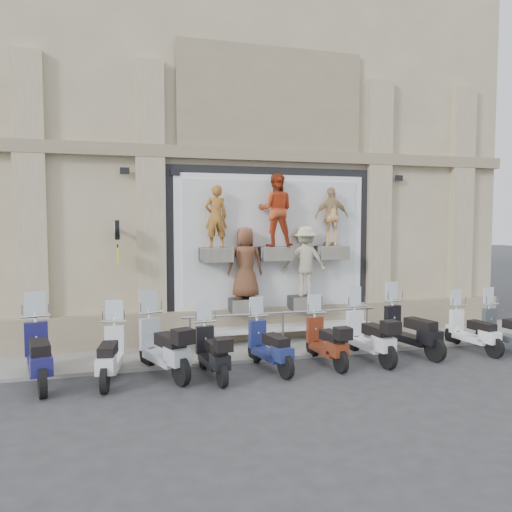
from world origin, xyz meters
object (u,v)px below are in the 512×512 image
Objects in this scene: clock_sign_bracket at (117,236)px; scooter_i at (473,322)px; scooter_c at (163,335)px; scooter_h at (411,320)px; scooter_e at (270,335)px; scooter_f at (326,331)px; guard_rail at (283,330)px; scooter_j at (509,321)px; scooter_d at (212,342)px; scooter_a at (38,341)px; scooter_g at (369,326)px; scooter_b at (110,343)px.

clock_sign_bracket is 0.58× the size of scooter_i.
scooter_c is 5.81m from scooter_h.
scooter_e is 1.01× the size of scooter_f.
scooter_j is (5.17, -1.74, 0.28)m from guard_rail.
clock_sign_bracket is 3.53m from scooter_d.
clock_sign_bracket reaches higher than scooter_e.
scooter_c is at bearing 172.81° from scooter_i.
scooter_a reaches higher than scooter_c.
scooter_h is at bearing 166.90° from scooter_i.
scooter_f is 4.70m from scooter_j.
scooter_h is at bearing -0.50° from scooter_d.
scooter_c reaches higher than scooter_j.
scooter_f is at bearing -9.49° from scooter_e.
clock_sign_bracket is at bearing 154.94° from scooter_g.
scooter_e is (3.05, -2.07, -2.06)m from clock_sign_bracket.
scooter_c is at bearing 13.44° from scooter_b.
scooter_f is 2.30m from scooter_h.
clock_sign_bracket is 0.50× the size of scooter_h.
scooter_f is (1.32, 0.05, -0.01)m from scooter_e.
scooter_f is at bearing -24.83° from clock_sign_bracket.
clock_sign_bracket reaches higher than scooter_i.
guard_rail is at bearing 130.22° from scooter_g.
scooter_e reaches higher than scooter_f.
clock_sign_bracket is at bearing 151.47° from scooter_f.
guard_rail is at bearing 28.39° from scooter_b.
scooter_e is (4.56, -0.27, -0.12)m from scooter_a.
scooter_a reaches higher than scooter_h.
scooter_h reaches higher than scooter_b.
clock_sign_bracket is 0.56× the size of scooter_j.
scooter_e is at bearing 169.60° from scooter_j.
clock_sign_bracket is 0.56× the size of scooter_f.
scooter_d is 6.47m from scooter_i.
scooter_d is (0.94, -0.37, -0.12)m from scooter_c.
guard_rail is 2.69× the size of scooter_b.
scooter_g is 1.07× the size of scooter_j.
guard_rail is 2.82× the size of scooter_d.
scooter_b is 1.03× the size of scooter_f.
scooter_h is at bearing 160.72° from scooter_j.
scooter_e is 1.03× the size of scooter_i.
clock_sign_bracket is at bearing 152.86° from scooter_h.
scooter_h is (1.22, 0.22, 0.03)m from scooter_g.
scooter_a is 6.94m from scooter_g.
scooter_a is at bearing 168.68° from scooter_j.
scooter_b is 5.62m from scooter_g.
scooter_h reaches higher than scooter_d.
guard_rail is at bearing 34.02° from scooter_d.
scooter_a reaches higher than scooter_d.
scooter_g is at bearing -9.89° from scooter_e.
scooter_a reaches higher than scooter_j.
scooter_i is at bearing -10.62° from scooter_e.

